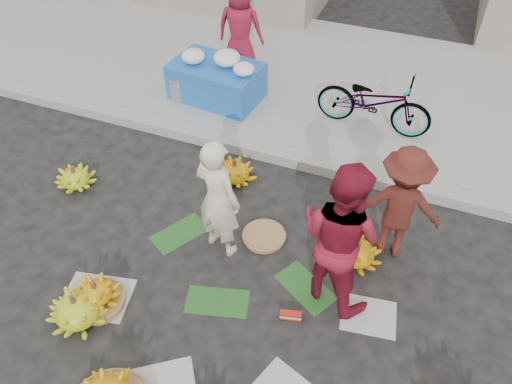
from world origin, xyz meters
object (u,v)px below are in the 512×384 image
(vendor_cream, at_px, (218,199))
(flower_table, at_px, (217,79))
(bicycle, at_px, (374,102))
(banana_bunch_0, at_px, (97,295))

(vendor_cream, xyz_separation_m, flower_table, (-1.22, 2.63, -0.31))
(bicycle, bearing_deg, flower_table, 94.36)
(banana_bunch_0, bearing_deg, flower_table, 95.65)
(banana_bunch_0, height_order, flower_table, flower_table)
(banana_bunch_0, relative_size, flower_table, 0.37)
(flower_table, xyz_separation_m, bicycle, (2.35, 0.08, 0.11))
(vendor_cream, bearing_deg, banana_bunch_0, 69.62)
(banana_bunch_0, relative_size, bicycle, 0.32)
(flower_table, relative_size, bicycle, 0.87)
(banana_bunch_0, distance_m, bicycle, 4.37)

